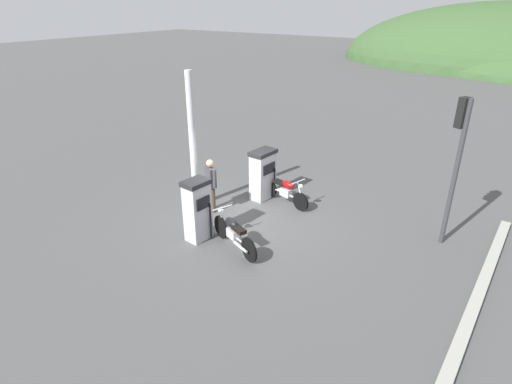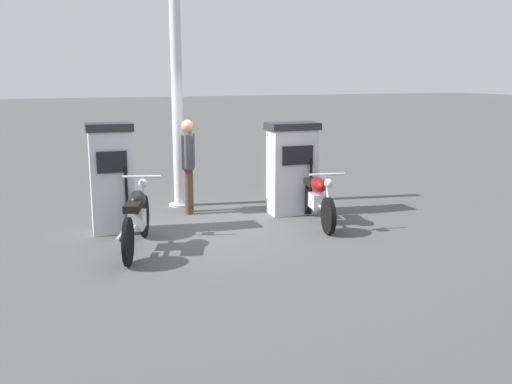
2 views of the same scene
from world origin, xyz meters
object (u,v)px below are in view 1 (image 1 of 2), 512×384
canopy_support_pole (193,145)px  roadside_traffic_light (458,148)px  fuel_pump_far (263,174)px  motorcycle_far_pump (286,191)px  attendant_person (211,182)px  motorcycle_near_pump (233,232)px  fuel_pump_near (197,210)px

canopy_support_pole → roadside_traffic_light: bearing=16.8°
fuel_pump_far → motorcycle_far_pump: 0.90m
roadside_traffic_light → attendant_person: bearing=-161.5°
roadside_traffic_light → canopy_support_pole: 7.03m
motorcycle_far_pump → canopy_support_pole: bearing=-142.9°
motorcycle_near_pump → canopy_support_pole: 3.14m
canopy_support_pole → attendant_person: bearing=-0.5°
fuel_pump_far → motorcycle_far_pump: bearing=2.5°
motorcycle_far_pump → roadside_traffic_light: bearing=4.6°
fuel_pump_near → fuel_pump_far: bearing=90.0°
attendant_person → canopy_support_pole: bearing=179.5°
motorcycle_near_pump → canopy_support_pole: size_ratio=0.46×
attendant_person → motorcycle_near_pump: bearing=-36.0°
roadside_traffic_light → canopy_support_pole: canopy_support_pole is taller
motorcycle_near_pump → attendant_person: bearing=144.0°
attendant_person → fuel_pump_near: bearing=-62.5°
attendant_person → motorcycle_far_pump: bearing=46.7°
fuel_pump_near → attendant_person: fuel_pump_near is taller
fuel_pump_near → motorcycle_near_pump: (1.05, 0.14, -0.38)m
fuel_pump_near → motorcycle_far_pump: (0.82, 3.12, -0.42)m
fuel_pump_near → motorcycle_far_pump: size_ratio=0.90×
motorcycle_far_pump → canopy_support_pole: size_ratio=0.46×
canopy_support_pole → motorcycle_near_pump: bearing=-28.4°
motorcycle_near_pump → roadside_traffic_light: 5.82m
attendant_person → roadside_traffic_light: size_ratio=0.43×
fuel_pump_far → fuel_pump_near: bearing=-90.0°
motorcycle_near_pump → roadside_traffic_light: roadside_traffic_light is taller
motorcycle_near_pump → roadside_traffic_light: size_ratio=0.50×
motorcycle_far_pump → motorcycle_near_pump: bearing=-85.6°
motorcycle_near_pump → canopy_support_pole: (-2.43, 1.31, 1.49)m
fuel_pump_far → attendant_person: (-0.75, -1.63, 0.13)m
fuel_pump_far → motorcycle_near_pump: (1.05, -2.94, -0.33)m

